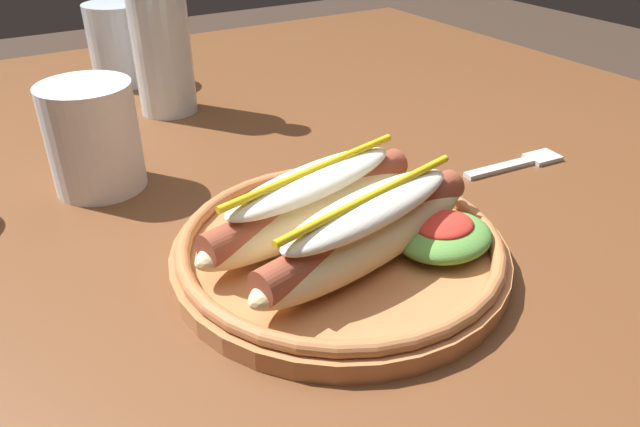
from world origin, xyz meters
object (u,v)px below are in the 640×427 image
Objects in this scene: water_cup at (121,44)px; glass_bottle at (160,32)px; hot_dog_plate at (344,234)px; fork at (520,163)px; extra_cup at (92,136)px.

glass_bottle is (0.01, -0.15, 0.04)m from water_cup.
hot_dog_plate is 2.40× the size of water_cup.
water_cup reaches higher than fork.
extra_cup is (-0.39, 0.19, 0.05)m from fork.
hot_dog_plate is 0.28m from extra_cup.
water_cup is 1.06× the size of extra_cup.
fork is at bearing -53.07° from glass_bottle.
water_cup is at bearing 91.92° from hot_dog_plate.
fork is 0.57m from water_cup.
extra_cup reaches higher than fork.
fork is at bearing 11.32° from hot_dog_plate.
extra_cup is at bearing -128.00° from glass_bottle.
fork is (0.26, 0.05, -0.02)m from hot_dog_plate.
water_cup is at bearing 69.90° from extra_cup.
hot_dog_plate is at bearing -60.97° from extra_cup.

